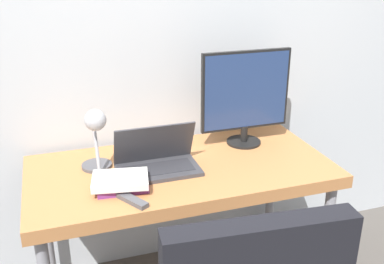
% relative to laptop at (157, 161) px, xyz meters
% --- Properties ---
extents(wall_back, '(8.00, 0.05, 2.60)m').
position_rel_laptop_xyz_m(wall_back, '(0.12, 0.42, 0.50)').
color(wall_back, silver).
rests_on(wall_back, ground_plane).
extents(desk, '(1.42, 0.69, 0.76)m').
position_rel_laptop_xyz_m(desk, '(0.12, 0.01, -0.12)').
color(desk, '#B77542').
rests_on(desk, ground_plane).
extents(laptop, '(0.37, 0.22, 0.22)m').
position_rel_laptop_xyz_m(laptop, '(0.00, 0.00, 0.00)').
color(laptop, '#38383D').
rests_on(laptop, desk).
extents(monitor, '(0.47, 0.18, 0.49)m').
position_rel_laptop_xyz_m(monitor, '(0.51, 0.17, 0.22)').
color(monitor, black).
rests_on(monitor, desk).
extents(desk_lamp, '(0.14, 0.24, 0.33)m').
position_rel_laptop_xyz_m(desk_lamp, '(-0.26, 0.03, 0.16)').
color(desk_lamp, '#4C4C51').
rests_on(desk_lamp, desk).
extents(book_stack, '(0.26, 0.20, 0.06)m').
position_rel_laptop_xyz_m(book_stack, '(-0.19, -0.13, -0.01)').
color(book_stack, '#753384').
rests_on(book_stack, desk).
extents(tv_remote, '(0.12, 0.17, 0.02)m').
position_rel_laptop_xyz_m(tv_remote, '(-0.17, -0.24, -0.04)').
color(tv_remote, '#4C4C51').
rests_on(tv_remote, desk).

